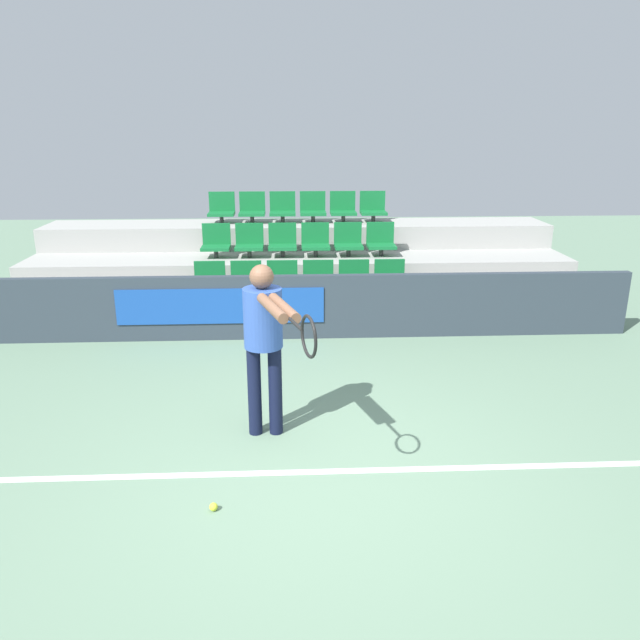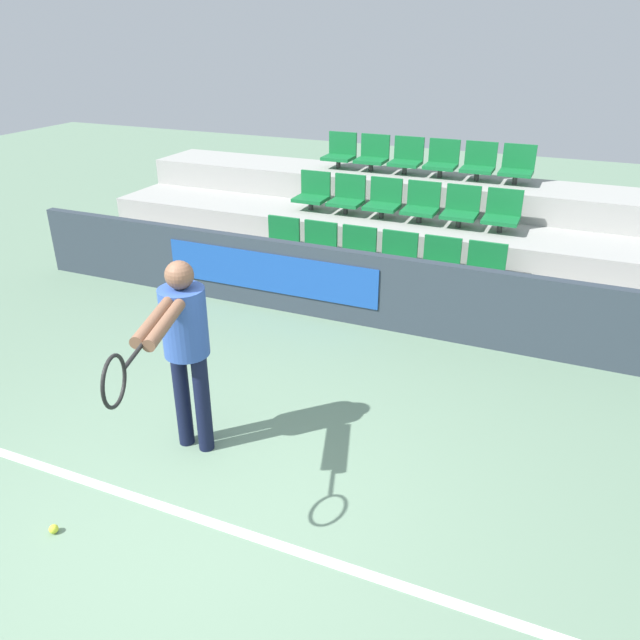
# 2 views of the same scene
# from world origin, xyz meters

# --- Properties ---
(ground_plane) EXTENTS (30.00, 30.00, 0.00)m
(ground_plane) POSITION_xyz_m (0.00, 0.00, 0.00)
(ground_plane) COLOR slate
(court_baseline) EXTENTS (6.36, 0.08, 0.01)m
(court_baseline) POSITION_xyz_m (0.00, 0.02, 0.00)
(court_baseline) COLOR white
(court_baseline) RESTS_ON ground
(barrier_wall) EXTENTS (9.17, 0.14, 0.89)m
(barrier_wall) POSITION_xyz_m (-0.02, 3.55, 0.45)
(barrier_wall) COLOR #2D3842
(barrier_wall) RESTS_ON ground
(bleacher_tier_front) EXTENTS (8.77, 1.07, 0.39)m
(bleacher_tier_front) POSITION_xyz_m (0.00, 4.17, 0.20)
(bleacher_tier_front) COLOR #9E9E99
(bleacher_tier_front) RESTS_ON ground
(bleacher_tier_middle) EXTENTS (8.77, 1.07, 0.79)m
(bleacher_tier_middle) POSITION_xyz_m (0.00, 5.24, 0.39)
(bleacher_tier_middle) COLOR #9E9E99
(bleacher_tier_middle) RESTS_ON ground
(bleacher_tier_back) EXTENTS (8.77, 1.07, 1.18)m
(bleacher_tier_back) POSITION_xyz_m (0.00, 6.30, 0.59)
(bleacher_tier_back) COLOR #9E9E99
(bleacher_tier_back) RESTS_ON ground
(stadium_chair_0) EXTENTS (0.45, 0.40, 0.53)m
(stadium_chair_0) POSITION_xyz_m (-1.34, 4.29, 0.63)
(stadium_chair_0) COLOR #333333
(stadium_chair_0) RESTS_ON bleacher_tier_front
(stadium_chair_1) EXTENTS (0.45, 0.40, 0.53)m
(stadium_chair_1) POSITION_xyz_m (-0.81, 4.29, 0.63)
(stadium_chair_1) COLOR #333333
(stadium_chair_1) RESTS_ON bleacher_tier_front
(stadium_chair_2) EXTENTS (0.45, 0.40, 0.53)m
(stadium_chair_2) POSITION_xyz_m (-0.27, 4.29, 0.63)
(stadium_chair_2) COLOR #333333
(stadium_chair_2) RESTS_ON bleacher_tier_front
(stadium_chair_3) EXTENTS (0.45, 0.40, 0.53)m
(stadium_chair_3) POSITION_xyz_m (0.27, 4.29, 0.63)
(stadium_chair_3) COLOR #333333
(stadium_chair_3) RESTS_ON bleacher_tier_front
(stadium_chair_4) EXTENTS (0.45, 0.40, 0.53)m
(stadium_chair_4) POSITION_xyz_m (0.81, 4.29, 0.63)
(stadium_chair_4) COLOR #333333
(stadium_chair_4) RESTS_ON bleacher_tier_front
(stadium_chair_5) EXTENTS (0.45, 0.40, 0.53)m
(stadium_chair_5) POSITION_xyz_m (1.34, 4.29, 0.63)
(stadium_chair_5) COLOR #333333
(stadium_chair_5) RESTS_ON bleacher_tier_front
(stadium_chair_6) EXTENTS (0.45, 0.40, 0.53)m
(stadium_chair_6) POSITION_xyz_m (-1.34, 5.36, 1.02)
(stadium_chair_6) COLOR #333333
(stadium_chair_6) RESTS_ON bleacher_tier_middle
(stadium_chair_7) EXTENTS (0.45, 0.40, 0.53)m
(stadium_chair_7) POSITION_xyz_m (-0.81, 5.36, 1.02)
(stadium_chair_7) COLOR #333333
(stadium_chair_7) RESTS_ON bleacher_tier_middle
(stadium_chair_8) EXTENTS (0.45, 0.40, 0.53)m
(stadium_chair_8) POSITION_xyz_m (-0.27, 5.36, 1.02)
(stadium_chair_8) COLOR #333333
(stadium_chair_8) RESTS_ON bleacher_tier_middle
(stadium_chair_9) EXTENTS (0.45, 0.40, 0.53)m
(stadium_chair_9) POSITION_xyz_m (0.27, 5.36, 1.02)
(stadium_chair_9) COLOR #333333
(stadium_chair_9) RESTS_ON bleacher_tier_middle
(stadium_chair_10) EXTENTS (0.45, 0.40, 0.53)m
(stadium_chair_10) POSITION_xyz_m (0.81, 5.36, 1.02)
(stadium_chair_10) COLOR #333333
(stadium_chair_10) RESTS_ON bleacher_tier_middle
(stadium_chair_11) EXTENTS (0.45, 0.40, 0.53)m
(stadium_chair_11) POSITION_xyz_m (1.34, 5.36, 1.02)
(stadium_chair_11) COLOR #333333
(stadium_chair_11) RESTS_ON bleacher_tier_middle
(stadium_chair_12) EXTENTS (0.45, 0.40, 0.53)m
(stadium_chair_12) POSITION_xyz_m (-1.34, 6.43, 1.41)
(stadium_chair_12) COLOR #333333
(stadium_chair_12) RESTS_ON bleacher_tier_back
(stadium_chair_13) EXTENTS (0.45, 0.40, 0.53)m
(stadium_chair_13) POSITION_xyz_m (-0.81, 6.43, 1.41)
(stadium_chair_13) COLOR #333333
(stadium_chair_13) RESTS_ON bleacher_tier_back
(stadium_chair_14) EXTENTS (0.45, 0.40, 0.53)m
(stadium_chair_14) POSITION_xyz_m (-0.27, 6.43, 1.41)
(stadium_chair_14) COLOR #333333
(stadium_chair_14) RESTS_ON bleacher_tier_back
(stadium_chair_15) EXTENTS (0.45, 0.40, 0.53)m
(stadium_chair_15) POSITION_xyz_m (0.27, 6.43, 1.41)
(stadium_chair_15) COLOR #333333
(stadium_chair_15) RESTS_ON bleacher_tier_back
(stadium_chair_16) EXTENTS (0.45, 0.40, 0.53)m
(stadium_chair_16) POSITION_xyz_m (0.81, 6.43, 1.41)
(stadium_chair_16) COLOR #333333
(stadium_chair_16) RESTS_ON bleacher_tier_back
(stadium_chair_17) EXTENTS (0.45, 0.40, 0.53)m
(stadium_chair_17) POSITION_xyz_m (1.34, 6.43, 1.41)
(stadium_chair_17) COLOR #333333
(stadium_chair_17) RESTS_ON bleacher_tier_back
(tennis_player) EXTENTS (0.62, 1.56, 1.67)m
(tennis_player) POSITION_xyz_m (-0.39, 0.70, 1.05)
(tennis_player) COLOR black
(tennis_player) RESTS_ON ground
(tennis_ball) EXTENTS (0.07, 0.07, 0.07)m
(tennis_ball) POSITION_xyz_m (-0.77, -0.50, 0.03)
(tennis_ball) COLOR #CCDB33
(tennis_ball) RESTS_ON ground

